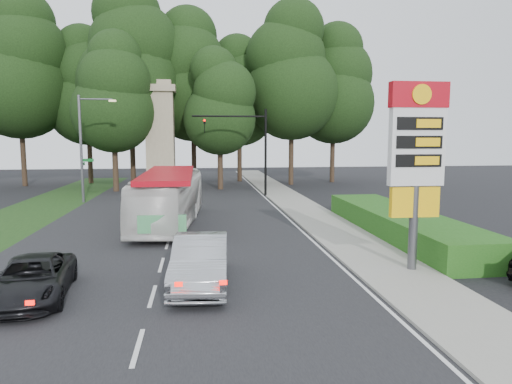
{
  "coord_description": "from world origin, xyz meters",
  "views": [
    {
      "loc": [
        1.49,
        -13.45,
        4.93
      ],
      "look_at": [
        4.3,
        8.95,
        2.2
      ],
      "focal_mm": 32.0,
      "sensor_mm": 36.0,
      "label": 1
    }
  ],
  "objects": [
    {
      "name": "tree_east_near",
      "position": [
        6.0,
        37.0,
        9.68
      ],
      "size": [
        8.12,
        8.12,
        15.95
      ],
      "color": "#2D2116",
      "rests_on": "ground"
    },
    {
      "name": "monument",
      "position": [
        -2.0,
        30.0,
        5.1
      ],
      "size": [
        3.0,
        3.0,
        10.05
      ],
      "color": "gray",
      "rests_on": "ground"
    },
    {
      "name": "tree_monument_right",
      "position": [
        3.5,
        29.5,
        8.01
      ],
      "size": [
        6.72,
        6.72,
        13.2
      ],
      "color": "#2D2116",
      "rests_on": "ground"
    },
    {
      "name": "sedan_silver",
      "position": [
        1.5,
        1.4,
        0.83
      ],
      "size": [
        2.06,
        5.12,
        1.65
      ],
      "primitive_type": "imported",
      "rotation": [
        0.0,
        0.0,
        -0.06
      ],
      "color": "#ABAEB3",
      "rests_on": "ground"
    },
    {
      "name": "streetlight_signs",
      "position": [
        -6.99,
        22.01,
        4.44
      ],
      "size": [
        2.75,
        0.98,
        8.0
      ],
      "color": "#59595E",
      "rests_on": "ground"
    },
    {
      "name": "hedge",
      "position": [
        11.5,
        8.0,
        0.6
      ],
      "size": [
        3.0,
        14.0,
        1.2
      ],
      "primitive_type": "cube",
      "color": "#1D5015",
      "rests_on": "ground"
    },
    {
      "name": "grass_verge_left",
      "position": [
        -9.5,
        18.0,
        0.01
      ],
      "size": [
        5.0,
        50.0,
        0.02
      ],
      "primitive_type": "cube",
      "color": "#193814",
      "rests_on": "ground"
    },
    {
      "name": "transit_bus",
      "position": [
        -0.17,
        12.13,
        1.5
      ],
      "size": [
        3.64,
        11.0,
        3.01
      ],
      "primitive_type": "imported",
      "rotation": [
        0.0,
        0.0,
        -0.1
      ],
      "color": "white",
      "rests_on": "ground"
    },
    {
      "name": "tree_center_right",
      "position": [
        1.0,
        35.0,
        11.02
      ],
      "size": [
        9.24,
        9.24,
        18.15
      ],
      "color": "#2D2116",
      "rests_on": "ground"
    },
    {
      "name": "gas_station_pylon",
      "position": [
        9.2,
        1.99,
        4.45
      ],
      "size": [
        2.1,
        0.45,
        6.85
      ],
      "color": "#59595E",
      "rests_on": "ground"
    },
    {
      "name": "tree_east_mid",
      "position": [
        11.0,
        33.0,
        11.35
      ],
      "size": [
        9.52,
        9.52,
        18.7
      ],
      "color": "#2D2116",
      "rests_on": "ground"
    },
    {
      "name": "tree_west_near",
      "position": [
        -10.0,
        37.0,
        10.02
      ],
      "size": [
        8.4,
        8.4,
        16.5
      ],
      "color": "#2D2116",
      "rests_on": "ground"
    },
    {
      "name": "tree_west_mid",
      "position": [
        -16.0,
        35.0,
        11.69
      ],
      "size": [
        9.8,
        9.8,
        19.25
      ],
      "color": "#2D2116",
      "rests_on": "ground"
    },
    {
      "name": "traffic_signal_mast",
      "position": [
        5.68,
        24.0,
        4.67
      ],
      "size": [
        6.1,
        0.35,
        7.2
      ],
      "color": "black",
      "rests_on": "ground"
    },
    {
      "name": "tree_far_east",
      "position": [
        16.0,
        35.0,
        10.35
      ],
      "size": [
        8.68,
        8.68,
        17.05
      ],
      "color": "#2D2116",
      "rests_on": "ground"
    },
    {
      "name": "sidewalk_right",
      "position": [
        8.5,
        12.0,
        0.06
      ],
      "size": [
        3.0,
        80.0,
        0.12
      ],
      "primitive_type": "cube",
      "color": "gray",
      "rests_on": "ground"
    },
    {
      "name": "suv_charcoal",
      "position": [
        -3.61,
        0.78,
        0.63
      ],
      "size": [
        2.63,
        4.77,
        1.27
      ],
      "primitive_type": "imported",
      "rotation": [
        0.0,
        0.0,
        0.12
      ],
      "color": "black",
      "rests_on": "ground"
    },
    {
      "name": "tree_monument_left",
      "position": [
        -6.0,
        29.0,
        8.68
      ],
      "size": [
        7.28,
        7.28,
        14.3
      ],
      "color": "#2D2116",
      "rests_on": "ground"
    },
    {
      "name": "ground",
      "position": [
        0.0,
        0.0,
        0.0
      ],
      "size": [
        120.0,
        120.0,
        0.0
      ],
      "primitive_type": "plane",
      "color": "black",
      "rests_on": "ground"
    },
    {
      "name": "road_surface",
      "position": [
        0.0,
        12.0,
        0.01
      ],
      "size": [
        14.0,
        80.0,
        0.02
      ],
      "primitive_type": "cube",
      "color": "black",
      "rests_on": "ground"
    },
    {
      "name": "tree_center_left",
      "position": [
        -5.0,
        33.0,
        12.02
      ],
      "size": [
        10.08,
        10.08,
        19.8
      ],
      "color": "#2D2116",
      "rests_on": "ground"
    }
  ]
}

